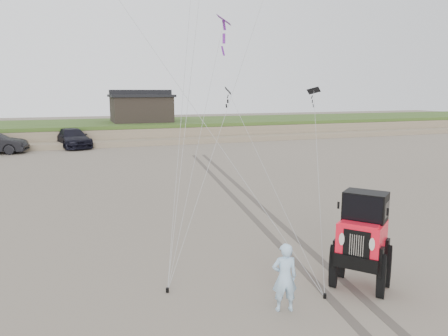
# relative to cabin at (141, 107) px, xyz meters

# --- Properties ---
(ground) EXTENTS (160.00, 160.00, 0.00)m
(ground) POSITION_rel_cabin_xyz_m (-2.00, -37.00, -3.24)
(ground) COLOR #6B6054
(ground) RESTS_ON ground
(dune_ridge) EXTENTS (160.00, 14.25, 1.73)m
(dune_ridge) POSITION_rel_cabin_xyz_m (-2.00, 0.50, -2.42)
(dune_ridge) COLOR #7A6B54
(dune_ridge) RESTS_ON ground
(cabin) EXTENTS (6.40, 5.40, 3.35)m
(cabin) POSITION_rel_cabin_xyz_m (0.00, 0.00, 0.00)
(cabin) COLOR black
(cabin) RESTS_ON dune_ridge
(truck_c) EXTENTS (3.60, 6.13, 1.67)m
(truck_c) POSITION_rel_cabin_xyz_m (-7.10, -5.84, -2.40)
(truck_c) COLOR black
(truck_c) RESTS_ON ground
(jeep) EXTENTS (5.60, 5.18, 1.99)m
(jeep) POSITION_rel_cabin_xyz_m (-0.66, -37.99, -2.24)
(jeep) COLOR #FF152B
(jeep) RESTS_ON ground
(man) EXTENTS (0.66, 0.51, 1.62)m
(man) POSITION_rel_cabin_xyz_m (-3.04, -38.39, -2.43)
(man) COLOR #8AC4D6
(man) RESTS_ON ground
(stake_main) EXTENTS (0.08, 0.08, 0.12)m
(stake_main) POSITION_rel_cabin_xyz_m (-5.37, -36.59, -3.18)
(stake_main) COLOR black
(stake_main) RESTS_ON ground
(stake_aux) EXTENTS (0.08, 0.08, 0.12)m
(stake_aux) POSITION_rel_cabin_xyz_m (-1.82, -38.21, -3.18)
(stake_aux) COLOR black
(stake_aux) RESTS_ON ground
(tire_tracks) EXTENTS (5.22, 29.74, 0.01)m
(tire_tracks) POSITION_rel_cabin_xyz_m (0.00, -29.00, -3.23)
(tire_tracks) COLOR #4C443D
(tire_tracks) RESTS_ON ground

